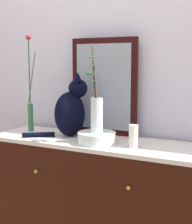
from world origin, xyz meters
The scene contains 8 objects.
wall_back centered at (0.00, 0.29, 1.30)m, with size 4.40×0.08×2.60m, color silver.
sideboard centered at (0.00, 0.00, 0.42)m, with size 1.39×0.45×0.84m.
mirror_leaning centered at (-0.04, 0.19, 1.17)m, with size 0.47×0.03×0.65m.
cat_sitting centered at (-0.20, 0.03, 1.02)m, with size 0.40×0.32×0.42m.
vase_slim_green centered at (-0.54, 0.05, 1.04)m, with size 0.08×0.04×0.68m.
bowl_porcelain centered at (0.04, -0.07, 0.88)m, with size 0.23×0.23×0.07m, color white.
vase_glass_clear centered at (0.04, -0.08, 1.04)m, with size 0.10×0.13×0.51m.
candle_pillar centered at (0.28, -0.07, 0.91)m, with size 0.05×0.05×0.15m.
Camera 1 is at (0.93, -1.85, 1.33)m, focal length 53.79 mm.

